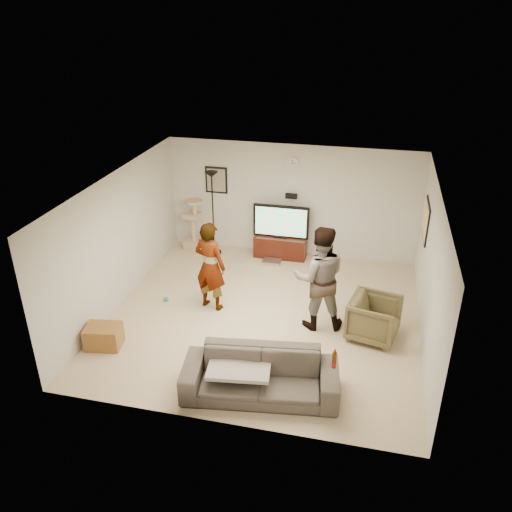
% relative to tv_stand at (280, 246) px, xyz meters
% --- Properties ---
extents(floor, '(5.50, 5.50, 0.02)m').
position_rel_tv_stand_xyz_m(floor, '(0.18, -2.50, -0.25)').
color(floor, '#C6A990').
rests_on(floor, ground).
extents(ceiling, '(5.50, 5.50, 0.02)m').
position_rel_tv_stand_xyz_m(ceiling, '(0.18, -2.50, 2.27)').
color(ceiling, white).
rests_on(ceiling, wall_back).
extents(wall_back, '(5.50, 0.04, 2.50)m').
position_rel_tv_stand_xyz_m(wall_back, '(0.18, 0.25, 1.01)').
color(wall_back, beige).
rests_on(wall_back, floor).
extents(wall_front, '(5.50, 0.04, 2.50)m').
position_rel_tv_stand_xyz_m(wall_front, '(0.18, -5.25, 1.01)').
color(wall_front, beige).
rests_on(wall_front, floor).
extents(wall_left, '(0.04, 5.50, 2.50)m').
position_rel_tv_stand_xyz_m(wall_left, '(-2.57, -2.50, 1.01)').
color(wall_left, beige).
rests_on(wall_left, floor).
extents(wall_right, '(0.04, 5.50, 2.50)m').
position_rel_tv_stand_xyz_m(wall_right, '(2.93, -2.50, 1.01)').
color(wall_right, beige).
rests_on(wall_right, floor).
extents(wall_clock, '(0.26, 0.04, 0.26)m').
position_rel_tv_stand_xyz_m(wall_clock, '(0.18, 0.22, 1.86)').
color(wall_clock, white).
rests_on(wall_clock, wall_back).
extents(wall_speaker, '(0.25, 0.10, 0.10)m').
position_rel_tv_stand_xyz_m(wall_speaker, '(0.18, 0.19, 1.14)').
color(wall_speaker, black).
rests_on(wall_speaker, wall_back).
extents(picture_back, '(0.42, 0.03, 0.52)m').
position_rel_tv_stand_xyz_m(picture_back, '(-1.52, 0.23, 1.36)').
color(picture_back, gray).
rests_on(picture_back, wall_back).
extents(picture_right, '(0.03, 0.78, 0.62)m').
position_rel_tv_stand_xyz_m(picture_right, '(2.91, -0.90, 1.26)').
color(picture_right, '#ECC471').
rests_on(picture_right, wall_right).
extents(tv_stand, '(1.15, 0.45, 0.48)m').
position_rel_tv_stand_xyz_m(tv_stand, '(0.00, 0.00, 0.00)').
color(tv_stand, '#341009').
rests_on(tv_stand, floor).
extents(console_box, '(0.40, 0.30, 0.07)m').
position_rel_tv_stand_xyz_m(console_box, '(-0.11, -0.40, -0.21)').
color(console_box, silver).
rests_on(console_box, floor).
extents(tv, '(1.23, 0.08, 0.73)m').
position_rel_tv_stand_xyz_m(tv, '(0.00, 0.00, 0.60)').
color(tv, black).
rests_on(tv, tv_stand).
extents(tv_screen, '(1.13, 0.01, 0.64)m').
position_rel_tv_stand_xyz_m(tv_screen, '(0.00, -0.04, 0.60)').
color(tv_screen, '#18F95D').
rests_on(tv_screen, tv).
extents(floor_lamp, '(0.32, 0.32, 1.90)m').
position_rel_tv_stand_xyz_m(floor_lamp, '(-1.50, -0.17, 0.71)').
color(floor_lamp, black).
rests_on(floor_lamp, floor).
extents(cat_tree, '(0.45, 0.45, 1.20)m').
position_rel_tv_stand_xyz_m(cat_tree, '(-2.03, -0.03, 0.36)').
color(cat_tree, tan).
rests_on(cat_tree, floor).
extents(person_left, '(0.71, 0.57, 1.71)m').
position_rel_tv_stand_xyz_m(person_left, '(-0.85, -2.40, 0.62)').
color(person_left, '#B7B7B7').
rests_on(person_left, floor).
extents(person_right, '(1.05, 0.89, 1.89)m').
position_rel_tv_stand_xyz_m(person_right, '(1.15, -2.57, 0.70)').
color(person_right, teal).
rests_on(person_right, floor).
extents(sofa, '(2.36, 1.18, 0.66)m').
position_rel_tv_stand_xyz_m(sofa, '(0.57, -4.55, 0.09)').
color(sofa, '#49423C').
rests_on(sofa, floor).
extents(throw_blanket, '(0.98, 0.81, 0.06)m').
position_rel_tv_stand_xyz_m(throw_blanket, '(0.26, -4.55, 0.20)').
color(throw_blanket, '#C1B4A3').
rests_on(throw_blanket, sofa).
extents(beer_bottle, '(0.06, 0.06, 0.25)m').
position_rel_tv_stand_xyz_m(beer_bottle, '(1.61, -4.55, 0.54)').
color(beer_bottle, '#552907').
rests_on(beer_bottle, sofa).
extents(armchair, '(0.97, 0.95, 0.74)m').
position_rel_tv_stand_xyz_m(armchair, '(2.12, -2.71, 0.13)').
color(armchair, brown).
rests_on(armchair, floor).
extents(side_table, '(0.63, 0.52, 0.38)m').
position_rel_tv_stand_xyz_m(side_table, '(-2.22, -4.01, -0.05)').
color(side_table, brown).
rests_on(side_table, floor).
extents(toy_ball, '(0.09, 0.09, 0.09)m').
position_rel_tv_stand_xyz_m(toy_ball, '(-1.77, -2.42, -0.20)').
color(toy_ball, teal).
rests_on(toy_ball, floor).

